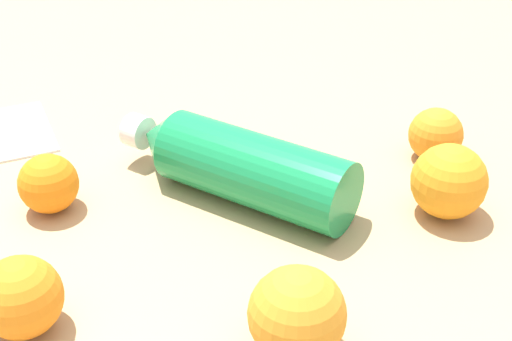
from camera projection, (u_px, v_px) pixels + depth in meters
name	position (u px, v px, depth m)	size (l,w,h in m)	color
ground_plane	(232.00, 204.00, 0.79)	(2.40, 2.40, 0.00)	tan
water_bottle	(236.00, 164.00, 0.79)	(0.20, 0.27, 0.08)	#198C4C
orange_0	(21.00, 297.00, 0.61)	(0.07, 0.07, 0.07)	orange
orange_1	(297.00, 314.00, 0.59)	(0.08, 0.08, 0.08)	orange
orange_2	(48.00, 184.00, 0.77)	(0.06, 0.06, 0.06)	orange
orange_3	(449.00, 181.00, 0.76)	(0.08, 0.08, 0.08)	orange
orange_4	(436.00, 135.00, 0.86)	(0.06, 0.06, 0.06)	orange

